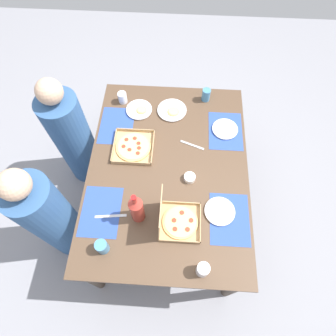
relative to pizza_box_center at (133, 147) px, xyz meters
The scene contains 22 objects.
ground_plane 0.83m from the pizza_box_center, 120.51° to the right, with size 6.00×6.00×0.00m, color gray.
dining_table 0.33m from the pizza_box_center, 120.51° to the right, with size 1.59×1.16×0.75m.
placemat_near_left 0.87m from the pizza_box_center, 126.48° to the right, with size 0.36×0.26×0.00m, color #2D4C9E.
placemat_near_right 0.73m from the pizza_box_center, 74.14° to the right, with size 0.36×0.26×0.00m, color #2D4C9E.
placemat_far_left 0.54m from the pizza_box_center, 162.92° to the left, with size 0.36×0.26×0.00m, color #2D4C9E.
placemat_far_right 0.25m from the pizza_box_center, 38.64° to the left, with size 0.36×0.26×0.00m, color #2D4C9E.
pizza_box_center is the anchor object (origin of this frame).
pizza_box_corner_left 0.66m from the pizza_box_center, 148.36° to the right, with size 0.26×0.27×0.30m.
plate_middle 0.46m from the pizza_box_center, 35.91° to the right, with size 0.24×0.24×0.03m.
plate_near_left 0.73m from the pizza_box_center, 73.32° to the right, with size 0.20×0.20×0.02m.
plate_far_left 0.79m from the pizza_box_center, 126.60° to the right, with size 0.20×0.20×0.02m.
plate_near_right 0.36m from the pizza_box_center, ahead, with size 0.21×0.21×0.03m.
soda_bottle 0.56m from the pizza_box_center, 169.62° to the right, with size 0.09×0.09×0.32m.
cup_spare 0.47m from the pizza_box_center, 17.40° to the left, with size 0.07×0.07×0.09m, color silver.
cup_clear_right 1.00m from the pizza_box_center, 148.81° to the right, with size 0.08×0.08×0.11m, color silver.
cup_dark 0.75m from the pizza_box_center, 46.59° to the right, with size 0.07×0.07×0.11m, color teal.
cup_red 0.77m from the pizza_box_center, behind, with size 0.08×0.08×0.10m, color teal.
condiment_bowl 0.49m from the pizza_box_center, 119.02° to the right, with size 0.08×0.08×0.04m, color white.
fork_by_far_right 0.44m from the pizza_box_center, 83.73° to the right, with size 0.19×0.02×0.01m, color #B7B7BC.
knife_by_near_right 0.55m from the pizza_box_center, behind, with size 0.21×0.02×0.01m, color #B7B7BC.
diner_left_seat 0.80m from the pizza_box_center, 132.29° to the left, with size 0.32×0.32×1.22m.
diner_right_seat 0.64m from the pizza_box_center, 70.74° to the left, with size 0.32×0.32×1.20m.
Camera 1 is at (-0.97, -0.06, 2.54)m, focal length 29.93 mm.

